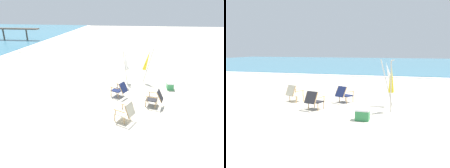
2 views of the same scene
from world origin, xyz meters
TOP-DOWN VIEW (x-y plane):
  - ground_plane at (0.00, 0.00)m, footprint 80.00×80.00m
  - beach_chair_back_left at (-2.57, 0.57)m, footprint 0.82×0.88m
  - beach_chair_front_left at (-1.09, -0.68)m, footprint 0.73×0.86m
  - beach_chair_front_right at (-0.28, 1.02)m, footprint 0.85×0.94m
  - umbrella_furled_yellow at (1.95, -0.34)m, footprint 0.23×0.61m
  - umbrella_furled_white at (1.76, 0.86)m, footprint 0.70×0.42m
  - cooler_box at (1.10, -1.64)m, footprint 0.49×0.35m

SIDE VIEW (x-z plane):
  - ground_plane at x=0.00m, z-range 0.00..0.00m
  - cooler_box at x=1.10m, z-range 0.00..0.40m
  - beach_chair_front_right at x=-0.28m, z-range 0.03..0.81m
  - beach_chair_front_left at x=-1.09m, z-range 0.03..0.82m
  - beach_chair_back_left at x=-2.57m, z-range 0.02..0.84m
  - umbrella_furled_white at x=1.76m, z-range 0.31..2.36m
  - umbrella_furled_yellow at x=1.95m, z-range 0.32..2.39m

